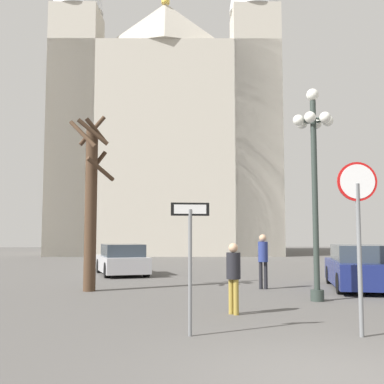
{
  "coord_description": "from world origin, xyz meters",
  "views": [
    {
      "loc": [
        -2.23,
        -5.89,
        1.79
      ],
      "look_at": [
        -0.37,
        19.02,
        4.04
      ],
      "focal_mm": 43.95,
      "sensor_mm": 36.0,
      "label": 1
    }
  ],
  "objects_px": {
    "cathedral": "(168,132)",
    "stop_sign": "(358,215)",
    "one_way_arrow_sign": "(190,250)",
    "parked_car_far_silver": "(122,260)",
    "bare_tree": "(91,200)",
    "street_lamp": "(314,161)",
    "parked_car_near_navy": "(360,268)",
    "pedestrian_standing": "(233,271)",
    "pedestrian_walking": "(263,256)"
  },
  "relations": [
    {
      "from": "one_way_arrow_sign",
      "to": "pedestrian_walking",
      "type": "bearing_deg",
      "value": 67.26
    },
    {
      "from": "one_way_arrow_sign",
      "to": "bare_tree",
      "type": "xyz_separation_m",
      "value": [
        -2.71,
        6.75,
        1.38
      ]
    },
    {
      "from": "parked_car_far_silver",
      "to": "pedestrian_walking",
      "type": "bearing_deg",
      "value": -49.02
    },
    {
      "from": "cathedral",
      "to": "pedestrian_standing",
      "type": "xyz_separation_m",
      "value": [
        0.8,
        -32.32,
        -10.24
      ]
    },
    {
      "from": "cathedral",
      "to": "pedestrian_standing",
      "type": "distance_m",
      "value": 33.91
    },
    {
      "from": "stop_sign",
      "to": "pedestrian_walking",
      "type": "distance_m",
      "value": 7.28
    },
    {
      "from": "one_way_arrow_sign",
      "to": "parked_car_near_navy",
      "type": "bearing_deg",
      "value": 47.64
    },
    {
      "from": "street_lamp",
      "to": "parked_car_near_navy",
      "type": "distance_m",
      "value": 4.68
    },
    {
      "from": "bare_tree",
      "to": "parked_car_near_navy",
      "type": "height_order",
      "value": "bare_tree"
    },
    {
      "from": "stop_sign",
      "to": "parked_car_near_navy",
      "type": "relative_size",
      "value": 0.65
    },
    {
      "from": "bare_tree",
      "to": "parked_car_near_navy",
      "type": "bearing_deg",
      "value": -0.55
    },
    {
      "from": "cathedral",
      "to": "parked_car_far_silver",
      "type": "relative_size",
      "value": 8.5
    },
    {
      "from": "one_way_arrow_sign",
      "to": "parked_car_far_silver",
      "type": "bearing_deg",
      "value": 99.53
    },
    {
      "from": "cathedral",
      "to": "stop_sign",
      "type": "xyz_separation_m",
      "value": [
        2.67,
        -34.76,
        -9.07
      ]
    },
    {
      "from": "cathedral",
      "to": "pedestrian_standing",
      "type": "height_order",
      "value": "cathedral"
    },
    {
      "from": "stop_sign",
      "to": "parked_car_far_silver",
      "type": "height_order",
      "value": "stop_sign"
    },
    {
      "from": "bare_tree",
      "to": "cathedral",
      "type": "bearing_deg",
      "value": 83.75
    },
    {
      "from": "cathedral",
      "to": "one_way_arrow_sign",
      "type": "height_order",
      "value": "cathedral"
    },
    {
      "from": "cathedral",
      "to": "pedestrian_walking",
      "type": "relative_size",
      "value": 20.78
    },
    {
      "from": "stop_sign",
      "to": "bare_tree",
      "type": "xyz_separation_m",
      "value": [
        -5.7,
        7.04,
        0.76
      ]
    },
    {
      "from": "parked_car_far_silver",
      "to": "one_way_arrow_sign",
      "type": "bearing_deg",
      "value": -80.47
    },
    {
      "from": "street_lamp",
      "to": "bare_tree",
      "type": "bearing_deg",
      "value": 157.4
    },
    {
      "from": "street_lamp",
      "to": "pedestrian_standing",
      "type": "relative_size",
      "value": 3.67
    },
    {
      "from": "one_way_arrow_sign",
      "to": "parked_car_near_navy",
      "type": "distance_m",
      "value": 9.06
    },
    {
      "from": "parked_car_near_navy",
      "to": "pedestrian_walking",
      "type": "relative_size",
      "value": 2.68
    },
    {
      "from": "cathedral",
      "to": "bare_tree",
      "type": "relative_size",
      "value": 6.44
    },
    {
      "from": "stop_sign",
      "to": "pedestrian_standing",
      "type": "xyz_separation_m",
      "value": [
        -1.86,
        2.45,
        -1.17
      ]
    },
    {
      "from": "stop_sign",
      "to": "one_way_arrow_sign",
      "type": "distance_m",
      "value": 3.07
    },
    {
      "from": "bare_tree",
      "to": "parked_car_far_silver",
      "type": "bearing_deg",
      "value": 84.47
    },
    {
      "from": "bare_tree",
      "to": "parked_car_far_silver",
      "type": "height_order",
      "value": "bare_tree"
    },
    {
      "from": "stop_sign",
      "to": "one_way_arrow_sign",
      "type": "bearing_deg",
      "value": 174.4
    },
    {
      "from": "pedestrian_walking",
      "to": "pedestrian_standing",
      "type": "relative_size",
      "value": 1.12
    },
    {
      "from": "cathedral",
      "to": "bare_tree",
      "type": "distance_m",
      "value": 29.1
    },
    {
      "from": "street_lamp",
      "to": "pedestrian_walking",
      "type": "height_order",
      "value": "street_lamp"
    },
    {
      "from": "parked_car_near_navy",
      "to": "parked_car_far_silver",
      "type": "distance_m",
      "value": 10.19
    },
    {
      "from": "street_lamp",
      "to": "bare_tree",
      "type": "xyz_separation_m",
      "value": [
        -6.43,
        2.67,
        -0.9
      ]
    },
    {
      "from": "parked_car_far_silver",
      "to": "bare_tree",
      "type": "bearing_deg",
      "value": -95.53
    },
    {
      "from": "parked_car_near_navy",
      "to": "bare_tree",
      "type": "bearing_deg",
      "value": 179.45
    },
    {
      "from": "street_lamp",
      "to": "bare_tree",
      "type": "distance_m",
      "value": 7.02
    },
    {
      "from": "pedestrian_standing",
      "to": "one_way_arrow_sign",
      "type": "bearing_deg",
      "value": -117.74
    },
    {
      "from": "parked_car_near_navy",
      "to": "street_lamp",
      "type": "bearing_deg",
      "value": -132.33
    },
    {
      "from": "pedestrian_walking",
      "to": "cathedral",
      "type": "bearing_deg",
      "value": 95.32
    },
    {
      "from": "stop_sign",
      "to": "one_way_arrow_sign",
      "type": "relative_size",
      "value": 1.31
    },
    {
      "from": "pedestrian_standing",
      "to": "parked_car_far_silver",
      "type": "bearing_deg",
      "value": 107.2
    },
    {
      "from": "street_lamp",
      "to": "parked_car_near_navy",
      "type": "height_order",
      "value": "street_lamp"
    },
    {
      "from": "bare_tree",
      "to": "parked_car_far_silver",
      "type": "xyz_separation_m",
      "value": [
        0.58,
        5.95,
        -2.24
      ]
    },
    {
      "from": "parked_car_far_silver",
      "to": "pedestrian_walking",
      "type": "height_order",
      "value": "pedestrian_walking"
    },
    {
      "from": "stop_sign",
      "to": "parked_car_near_navy",
      "type": "distance_m",
      "value": 7.75
    },
    {
      "from": "parked_car_near_navy",
      "to": "parked_car_far_silver",
      "type": "relative_size",
      "value": 1.1
    },
    {
      "from": "cathedral",
      "to": "one_way_arrow_sign",
      "type": "xyz_separation_m",
      "value": [
        -0.33,
        -34.47,
        -9.69
      ]
    }
  ]
}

